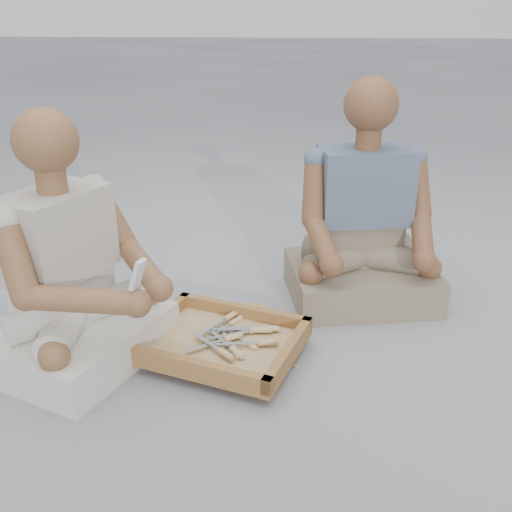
# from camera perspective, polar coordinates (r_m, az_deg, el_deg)

# --- Properties ---
(ground) EXTENTS (60.00, 60.00, 0.00)m
(ground) POSITION_cam_1_polar(r_m,az_deg,el_deg) (2.13, -1.10, -9.67)
(ground) COLOR #9D9DA3
(ground) RESTS_ON ground
(carved_panel) EXTENTS (0.58, 0.42, 0.04)m
(carved_panel) POSITION_cam_1_polar(r_m,az_deg,el_deg) (2.26, -5.79, -7.25)
(carved_panel) COLOR #A77040
(carved_panel) RESTS_ON ground
(tool_tray) EXTENTS (0.66, 0.58, 0.07)m
(tool_tray) POSITION_cam_1_polar(r_m,az_deg,el_deg) (2.09, -3.54, -8.60)
(tool_tray) COLOR brown
(tool_tray) RESTS_ON carved_panel
(chisel_0) EXTENTS (0.11, 0.21, 0.02)m
(chisel_0) POSITION_cam_1_polar(r_m,az_deg,el_deg) (2.03, -2.22, -9.32)
(chisel_0) COLOR silver
(chisel_0) RESTS_ON tool_tray
(chisel_1) EXTENTS (0.13, 0.20, 0.02)m
(chisel_1) POSITION_cam_1_polar(r_m,az_deg,el_deg) (2.20, -2.87, -6.19)
(chisel_1) COLOR silver
(chisel_1) RESTS_ON tool_tray
(chisel_2) EXTENTS (0.20, 0.12, 0.02)m
(chisel_2) POSITION_cam_1_polar(r_m,az_deg,el_deg) (2.13, -0.34, -7.45)
(chisel_2) COLOR silver
(chisel_2) RESTS_ON tool_tray
(chisel_3) EXTENTS (0.13, 0.20, 0.02)m
(chisel_3) POSITION_cam_1_polar(r_m,az_deg,el_deg) (2.19, -2.43, -6.75)
(chisel_3) COLOR silver
(chisel_3) RESTS_ON tool_tray
(chisel_4) EXTENTS (0.22, 0.06, 0.02)m
(chisel_4) POSITION_cam_1_polar(r_m,az_deg,el_deg) (2.05, 0.60, -8.65)
(chisel_4) COLOR silver
(chisel_4) RESTS_ON tool_tray
(chisel_5) EXTENTS (0.16, 0.18, 0.02)m
(chisel_5) POSITION_cam_1_polar(r_m,az_deg,el_deg) (2.02, -2.22, -9.36)
(chisel_5) COLOR silver
(chisel_5) RESTS_ON tool_tray
(chisel_6) EXTENTS (0.19, 0.15, 0.02)m
(chisel_6) POSITION_cam_1_polar(r_m,az_deg,el_deg) (2.08, -2.83, -8.27)
(chisel_6) COLOR silver
(chisel_6) RESTS_ON tool_tray
(chisel_7) EXTENTS (0.22, 0.06, 0.02)m
(chisel_7) POSITION_cam_1_polar(r_m,az_deg,el_deg) (2.07, -0.52, -8.68)
(chisel_7) COLOR silver
(chisel_7) RESTS_ON tool_tray
(chisel_8) EXTENTS (0.17, 0.17, 0.02)m
(chisel_8) POSITION_cam_1_polar(r_m,az_deg,el_deg) (2.07, -1.00, -8.63)
(chisel_8) COLOR silver
(chisel_8) RESTS_ON tool_tray
(chisel_9) EXTENTS (0.22, 0.03, 0.02)m
(chisel_9) POSITION_cam_1_polar(r_m,az_deg,el_deg) (2.14, 0.75, -7.28)
(chisel_9) COLOR silver
(chisel_9) RESTS_ON tool_tray
(chisel_10) EXTENTS (0.17, 0.16, 0.02)m
(chisel_10) POSITION_cam_1_polar(r_m,az_deg,el_deg) (2.00, -3.41, -9.54)
(chisel_10) COLOR silver
(chisel_10) RESTS_ON tool_tray
(chisel_11) EXTENTS (0.22, 0.04, 0.02)m
(chisel_11) POSITION_cam_1_polar(r_m,az_deg,el_deg) (2.13, 0.02, -7.40)
(chisel_11) COLOR silver
(chisel_11) RESTS_ON tool_tray
(wood_chip_0) EXTENTS (0.02, 0.02, 0.00)m
(wood_chip_0) POSITION_cam_1_polar(r_m,az_deg,el_deg) (2.05, 5.72, -11.31)
(wood_chip_0) COLOR tan
(wood_chip_0) RESTS_ON ground
(wood_chip_1) EXTENTS (0.02, 0.02, 0.00)m
(wood_chip_1) POSITION_cam_1_polar(r_m,az_deg,el_deg) (2.37, -0.25, -6.03)
(wood_chip_1) COLOR tan
(wood_chip_1) RESTS_ON ground
(wood_chip_2) EXTENTS (0.02, 0.02, 0.00)m
(wood_chip_2) POSITION_cam_1_polar(r_m,az_deg,el_deg) (2.44, -2.67, -5.09)
(wood_chip_2) COLOR tan
(wood_chip_2) RESTS_ON ground
(wood_chip_3) EXTENTS (0.02, 0.02, 0.00)m
(wood_chip_3) POSITION_cam_1_polar(r_m,az_deg,el_deg) (2.45, -10.12, -5.42)
(wood_chip_3) COLOR tan
(wood_chip_3) RESTS_ON ground
(wood_chip_4) EXTENTS (0.02, 0.02, 0.00)m
(wood_chip_4) POSITION_cam_1_polar(r_m,az_deg,el_deg) (1.95, -2.24, -13.09)
(wood_chip_4) COLOR tan
(wood_chip_4) RESTS_ON ground
(wood_chip_5) EXTENTS (0.02, 0.02, 0.00)m
(wood_chip_5) POSITION_cam_1_polar(r_m,az_deg,el_deg) (2.10, -2.97, -10.17)
(wood_chip_5) COLOR tan
(wood_chip_5) RESTS_ON ground
(wood_chip_6) EXTENTS (0.02, 0.02, 0.00)m
(wood_chip_6) POSITION_cam_1_polar(r_m,az_deg,el_deg) (2.07, 3.97, -10.88)
(wood_chip_6) COLOR tan
(wood_chip_6) RESTS_ON ground
(wood_chip_7) EXTENTS (0.02, 0.02, 0.00)m
(wood_chip_7) POSITION_cam_1_polar(r_m,az_deg,el_deg) (2.23, 5.10, -8.16)
(wood_chip_7) COLOR tan
(wood_chip_7) RESTS_ON ground
(wood_chip_8) EXTENTS (0.02, 0.02, 0.00)m
(wood_chip_8) POSITION_cam_1_polar(r_m,az_deg,el_deg) (2.36, -6.32, -6.31)
(wood_chip_8) COLOR tan
(wood_chip_8) RESTS_ON ground
(wood_chip_9) EXTENTS (0.02, 0.02, 0.00)m
(wood_chip_9) POSITION_cam_1_polar(r_m,az_deg,el_deg) (2.28, 0.43, -7.33)
(wood_chip_9) COLOR tan
(wood_chip_9) RESTS_ON ground
(craftsman) EXTENTS (0.68, 0.70, 0.89)m
(craftsman) POSITION_cam_1_polar(r_m,az_deg,el_deg) (2.06, -17.79, -2.50)
(craftsman) COLOR silver
(craftsman) RESTS_ON ground
(companion) EXTENTS (0.69, 0.59, 0.94)m
(companion) POSITION_cam_1_polar(r_m,az_deg,el_deg) (2.45, 10.68, 2.57)
(companion) COLOR #7F735B
(companion) RESTS_ON ground
(mobile_phone) EXTENTS (0.06, 0.05, 0.10)m
(mobile_phone) POSITION_cam_1_polar(r_m,az_deg,el_deg) (1.77, -11.77, -1.83)
(mobile_phone) COLOR silver
(mobile_phone) RESTS_ON craftsman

